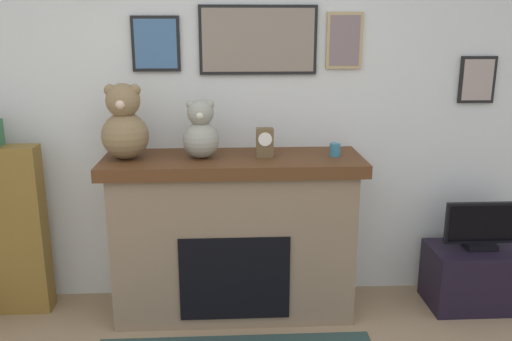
{
  "coord_description": "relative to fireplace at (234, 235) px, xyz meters",
  "views": [
    {
      "loc": [
        0.09,
        -1.67,
        1.87
      ],
      "look_at": [
        0.26,
        1.67,
        0.98
      ],
      "focal_mm": 37.79,
      "sensor_mm": 36.0,
      "label": 1
    }
  ],
  "objects": [
    {
      "name": "teddy_bear_cream",
      "position": [
        -0.67,
        -0.02,
        0.74
      ],
      "size": [
        0.29,
        0.29,
        0.47
      ],
      "color": "olive",
      "rests_on": "fireplace"
    },
    {
      "name": "back_wall",
      "position": [
        -0.11,
        0.33,
        0.76
      ],
      "size": [
        5.2,
        0.15,
        2.6
      ],
      "color": "silver",
      "rests_on": "ground_plane"
    },
    {
      "name": "television",
      "position": [
        1.67,
        -0.03,
        0.03
      ],
      "size": [
        0.5,
        0.14,
        0.33
      ],
      "color": "black",
      "rests_on": "tv_stand"
    },
    {
      "name": "tv_stand",
      "position": [
        1.67,
        -0.03,
        -0.33
      ],
      "size": [
        0.66,
        0.4,
        0.42
      ],
      "primitive_type": "cube",
      "color": "black",
      "rests_on": "ground_plane"
    },
    {
      "name": "candle_jar",
      "position": [
        0.65,
        -0.02,
        0.57
      ],
      "size": [
        0.07,
        0.07,
        0.08
      ],
      "primitive_type": "cylinder",
      "color": "teal",
      "rests_on": "fireplace"
    },
    {
      "name": "mantel_clock",
      "position": [
        0.2,
        -0.02,
        0.63
      ],
      "size": [
        0.11,
        0.08,
        0.19
      ],
      "color": "brown",
      "rests_on": "fireplace"
    },
    {
      "name": "fireplace",
      "position": [
        0.0,
        0.0,
        0.0
      ],
      "size": [
        1.65,
        0.59,
        1.07
      ],
      "color": "#836C52",
      "rests_on": "ground_plane"
    },
    {
      "name": "bookshelf",
      "position": [
        -1.48,
        0.07,
        0.06
      ],
      "size": [
        0.46,
        0.16,
        1.34
      ],
      "color": "brown",
      "rests_on": "ground_plane"
    },
    {
      "name": "teddy_bear_tan",
      "position": [
        -0.2,
        -0.02,
        0.7
      ],
      "size": [
        0.23,
        0.23,
        0.37
      ],
      "color": "gray",
      "rests_on": "fireplace"
    }
  ]
}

